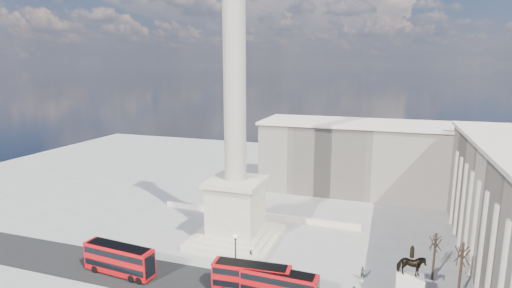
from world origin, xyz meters
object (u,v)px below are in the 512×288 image
object	(u,v)px
nelsons_column	(235,167)
pedestrian_walking	(363,273)
red_bus_b	(252,278)
pedestrian_crossing	(251,255)
red_bus_c	(279,285)
equestrian_statue	(409,287)
red_bus_a	(120,259)
victorian_lamp	(236,253)

from	to	relation	value
nelsons_column	pedestrian_walking	xyz separation A→B (m)	(21.46, -6.25, -11.99)
red_bus_b	pedestrian_crossing	size ratio (longest dim) A/B	6.16
red_bus_c	nelsons_column	bearing A→B (deg)	130.11
equestrian_statue	pedestrian_walking	size ratio (longest dim) A/B	4.51
red_bus_c	pedestrian_crossing	size ratio (longest dim) A/B	5.91
red_bus_a	red_bus_c	size ratio (longest dim) A/B	1.10
equestrian_statue	pedestrian_walking	distance (m)	8.13
victorian_lamp	pedestrian_crossing	world-z (taller)	victorian_lamp
pedestrian_walking	nelsons_column	bearing A→B (deg)	149.76
equestrian_statue	pedestrian_crossing	distance (m)	23.25
red_bus_a	equestrian_statue	size ratio (longest dim) A/B	1.32
equestrian_statue	pedestrian_crossing	xyz separation A→B (m)	(-22.47, 5.62, -2.07)
nelsons_column	pedestrian_crossing	bearing A→B (deg)	-51.43
red_bus_a	equestrian_statue	distance (m)	39.04
victorian_lamp	pedestrian_crossing	size ratio (longest dim) A/B	3.97
pedestrian_crossing	red_bus_a	bearing A→B (deg)	72.24
equestrian_statue	red_bus_a	bearing A→B (deg)	-173.60
nelsons_column	victorian_lamp	bearing A→B (deg)	-68.77
red_bus_a	pedestrian_walking	xyz separation A→B (m)	(33.01, 9.71, -1.38)
nelsons_column	victorian_lamp	distance (m)	15.67
nelsons_column	victorian_lamp	size ratio (longest dim) A/B	7.42
red_bus_b	victorian_lamp	size ratio (longest dim) A/B	1.55
nelsons_column	equestrian_statue	bearing A→B (deg)	-23.08
red_bus_a	red_bus_b	size ratio (longest dim) A/B	1.06
victorian_lamp	pedestrian_walking	distance (m)	18.01
red_bus_c	victorian_lamp	world-z (taller)	victorian_lamp
red_bus_a	nelsons_column	bearing A→B (deg)	58.83
red_bus_b	red_bus_c	distance (m)	3.84
nelsons_column	pedestrian_crossing	world-z (taller)	nelsons_column
pedestrian_walking	victorian_lamp	bearing A→B (deg)	-175.14
pedestrian_walking	red_bus_b	bearing A→B (deg)	-162.29
pedestrian_walking	red_bus_a	bearing A→B (deg)	-177.60
red_bus_c	pedestrian_crossing	xyz separation A→B (m)	(-7.01, 8.97, -1.27)
victorian_lamp	pedestrian_crossing	distance (m)	6.76
red_bus_b	pedestrian_walking	xyz separation A→B (m)	(13.49, 8.33, -1.26)
red_bus_a	red_bus_c	world-z (taller)	red_bus_a
nelsons_column	equestrian_statue	world-z (taller)	nelsons_column
red_bus_b	equestrian_statue	xyz separation A→B (m)	(19.28, 2.98, 0.72)
red_bus_b	pedestrian_walking	size ratio (longest dim) A/B	5.63
nelsons_column	red_bus_c	bearing A→B (deg)	-51.77
nelsons_column	red_bus_b	bearing A→B (deg)	-61.35
victorian_lamp	pedestrian_walking	size ratio (longest dim) A/B	3.62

